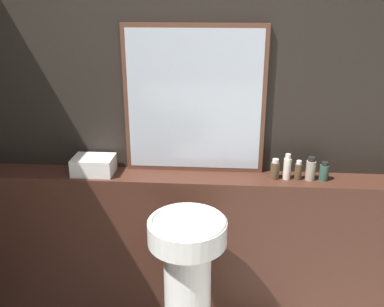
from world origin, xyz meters
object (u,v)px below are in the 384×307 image
at_px(pedestal_sink, 188,283).
at_px(mirror, 194,101).
at_px(shampoo_bottle, 275,170).
at_px(hand_soap_bottle, 324,172).
at_px(lotion_bottle, 298,171).
at_px(body_wash_bottle, 311,169).
at_px(towel_stack, 94,165).
at_px(conditioner_bottle, 287,168).

bearing_deg(pedestal_sink, mirror, 90.25).
height_order(shampoo_bottle, hand_soap_bottle, shampoo_bottle).
relative_size(lotion_bottle, body_wash_bottle, 0.83).
height_order(mirror, lotion_bottle, mirror).
bearing_deg(mirror, pedestal_sink, -89.75).
distance_m(pedestal_sink, lotion_bottle, 0.88).
relative_size(towel_stack, lotion_bottle, 2.08).
xyz_separation_m(mirror, towel_stack, (-0.59, -0.09, -0.38)).
distance_m(mirror, towel_stack, 0.71).
relative_size(shampoo_bottle, conditioner_bottle, 0.79).
distance_m(body_wash_bottle, hand_soap_bottle, 0.08).
xyz_separation_m(towel_stack, hand_soap_bottle, (1.34, -0.00, -0.00)).
xyz_separation_m(pedestal_sink, lotion_bottle, (0.60, 0.43, 0.48)).
xyz_separation_m(lotion_bottle, body_wash_bottle, (0.07, -0.00, 0.01)).
height_order(pedestal_sink, towel_stack, towel_stack).
bearing_deg(lotion_bottle, shampoo_bottle, 180.00).
distance_m(shampoo_bottle, body_wash_bottle, 0.20).
distance_m(mirror, hand_soap_bottle, 0.85).
height_order(mirror, hand_soap_bottle, mirror).
relative_size(pedestal_sink, lotion_bottle, 8.04).
bearing_deg(towel_stack, conditioner_bottle, 0.00).
bearing_deg(body_wash_bottle, towel_stack, 180.00).
relative_size(pedestal_sink, shampoo_bottle, 7.64).
height_order(conditioner_bottle, body_wash_bottle, conditioner_bottle).
relative_size(body_wash_bottle, hand_soap_bottle, 1.25).
distance_m(lotion_bottle, hand_soap_bottle, 0.15).
distance_m(pedestal_sink, towel_stack, 0.88).
xyz_separation_m(pedestal_sink, hand_soap_bottle, (0.75, 0.43, 0.48)).
height_order(shampoo_bottle, body_wash_bottle, body_wash_bottle).
relative_size(shampoo_bottle, body_wash_bottle, 0.87).
relative_size(lotion_bottle, hand_soap_bottle, 1.04).
height_order(towel_stack, hand_soap_bottle, hand_soap_bottle).
bearing_deg(towel_stack, mirror, 8.95).
xyz_separation_m(mirror, conditioner_bottle, (0.54, -0.09, -0.36)).
relative_size(pedestal_sink, conditioner_bottle, 6.05).
distance_m(conditioner_bottle, body_wash_bottle, 0.13).
xyz_separation_m(conditioner_bottle, hand_soap_bottle, (0.21, -0.00, -0.02)).
relative_size(towel_stack, shampoo_bottle, 1.97).
bearing_deg(hand_soap_bottle, conditioner_bottle, 180.00).
height_order(lotion_bottle, body_wash_bottle, body_wash_bottle).
bearing_deg(hand_soap_bottle, lotion_bottle, 180.00).
distance_m(shampoo_bottle, lotion_bottle, 0.13).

